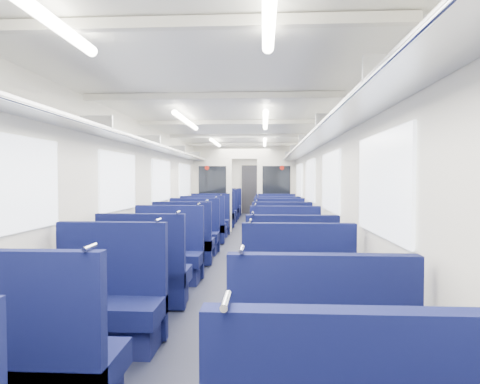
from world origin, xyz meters
TOP-DOWN VIEW (x-y plane):
  - floor at (0.00, 0.00)m, footprint 2.80×18.00m
  - ceiling at (0.00, 0.00)m, footprint 2.80×18.00m
  - wall_left at (-1.40, 0.00)m, footprint 0.02×18.00m
  - dado_left at (-1.39, 0.00)m, footprint 0.03×17.90m
  - wall_right at (1.40, 0.00)m, footprint 0.02×18.00m
  - dado_right at (1.39, 0.00)m, footprint 0.03×17.90m
  - wall_far at (0.00, 9.00)m, footprint 2.80×0.02m
  - luggage_rack_left at (-1.21, 0.00)m, footprint 0.36×17.40m
  - luggage_rack_right at (1.21, 0.00)m, footprint 0.36×17.40m
  - windows at (0.00, -0.46)m, footprint 2.78×15.60m
  - ceiling_fittings at (0.00, -0.26)m, footprint 2.70×16.06m
  - end_door at (0.00, 8.94)m, footprint 0.75×0.06m
  - bulkhead at (-0.00, 3.10)m, footprint 2.80×0.10m
  - seat_4 at (-0.83, -5.95)m, footprint 0.99×0.55m
  - seat_5 at (0.83, -5.98)m, footprint 0.99×0.55m
  - seat_6 at (-0.83, -4.78)m, footprint 0.99×0.55m
  - seat_7 at (0.83, -4.78)m, footprint 0.99×0.55m
  - seat_8 at (-0.83, -3.64)m, footprint 0.99×0.55m
  - seat_9 at (0.83, -3.71)m, footprint 0.99×0.55m
  - seat_10 at (-0.83, -2.50)m, footprint 0.99×0.55m
  - seat_11 at (0.83, -2.56)m, footprint 0.99×0.55m
  - seat_12 at (-0.83, -1.31)m, footprint 0.99×0.55m
  - seat_13 at (0.83, -1.28)m, footprint 0.99×0.55m
  - seat_14 at (-0.83, -0.31)m, footprint 0.99×0.55m
  - seat_15 at (0.83, -0.26)m, footprint 0.99×0.55m
  - seat_16 at (-0.83, 0.99)m, footprint 0.99×0.55m
  - seat_17 at (0.83, 0.81)m, footprint 0.99×0.55m
  - seat_18 at (-0.83, 2.15)m, footprint 0.99×0.55m
  - seat_19 at (0.83, 2.00)m, footprint 0.99×0.55m
  - seat_20 at (-0.83, 4.01)m, footprint 0.99×0.55m
  - seat_21 at (0.83, 4.08)m, footprint 0.99×0.55m
  - seat_22 at (-0.83, 5.17)m, footprint 0.99×0.55m
  - seat_23 at (0.83, 5.17)m, footprint 0.99×0.55m
  - seat_24 at (-0.83, 6.37)m, footprint 0.99×0.55m
  - seat_25 at (0.83, 6.52)m, footprint 0.99×0.55m
  - seat_26 at (-0.83, 7.62)m, footprint 0.99×0.55m
  - seat_27 at (0.83, 7.52)m, footprint 0.99×0.55m

SIDE VIEW (x-z plane):
  - floor at x=0.00m, z-range -0.01..0.01m
  - seat_4 at x=-0.83m, z-range -0.21..0.89m
  - seat_5 at x=0.83m, z-range -0.21..0.89m
  - seat_6 at x=-0.83m, z-range -0.21..0.89m
  - seat_7 at x=0.83m, z-range -0.21..0.89m
  - seat_8 at x=-0.83m, z-range -0.21..0.89m
  - seat_9 at x=0.83m, z-range -0.21..0.89m
  - seat_10 at x=-0.83m, z-range -0.21..0.89m
  - seat_11 at x=0.83m, z-range -0.21..0.89m
  - seat_12 at x=-0.83m, z-range -0.21..0.89m
  - seat_13 at x=0.83m, z-range -0.21..0.89m
  - seat_14 at x=-0.83m, z-range -0.21..0.89m
  - seat_15 at x=0.83m, z-range -0.21..0.89m
  - seat_16 at x=-0.83m, z-range -0.21..0.89m
  - seat_17 at x=0.83m, z-range -0.21..0.89m
  - seat_18 at x=-0.83m, z-range -0.21..0.89m
  - seat_19 at x=0.83m, z-range -0.21..0.89m
  - seat_20 at x=-0.83m, z-range -0.21..0.89m
  - seat_21 at x=0.83m, z-range -0.21..0.89m
  - seat_22 at x=-0.83m, z-range -0.21..0.89m
  - seat_23 at x=0.83m, z-range -0.21..0.89m
  - seat_24 at x=-0.83m, z-range -0.21..0.89m
  - seat_25 at x=0.83m, z-range -0.21..0.89m
  - seat_26 at x=-0.83m, z-range -0.21..0.89m
  - seat_27 at x=0.83m, z-range -0.21..0.89m
  - dado_left at x=-1.39m, z-range 0.00..0.70m
  - dado_right at x=1.39m, z-range 0.00..0.70m
  - end_door at x=0.00m, z-range 0.00..2.00m
  - wall_left at x=-1.40m, z-range 0.00..2.35m
  - wall_right at x=1.40m, z-range 0.00..2.35m
  - wall_far at x=0.00m, z-range 0.00..2.35m
  - bulkhead at x=0.00m, z-range 0.06..2.41m
  - windows at x=0.00m, z-range 1.04..1.79m
  - luggage_rack_left at x=-1.21m, z-range 1.88..2.06m
  - luggage_rack_right at x=1.21m, z-range 1.88..2.06m
  - ceiling_fittings at x=0.00m, z-range 2.23..2.35m
  - ceiling at x=0.00m, z-range 2.35..2.35m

